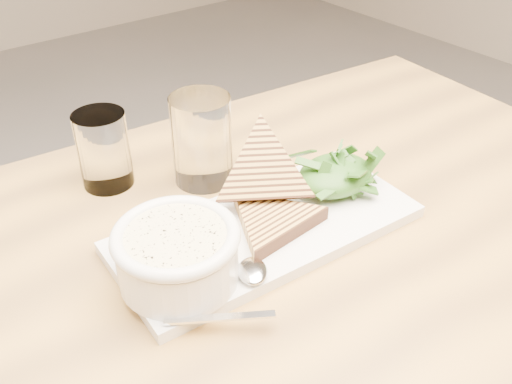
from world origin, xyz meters
TOP-DOWN VIEW (x-y plane):
  - table_top at (-0.05, 0.09)m, footprint 1.28×0.92m
  - table_leg_br at (0.51, 0.45)m, footprint 0.06×0.06m
  - platter at (0.03, 0.16)m, footprint 0.37×0.19m
  - soup_bowl at (-0.10, 0.14)m, footprint 0.12×0.12m
  - soup at (-0.10, 0.14)m, footprint 0.11×0.11m
  - bowl_rim at (-0.10, 0.14)m, footprint 0.13×0.13m
  - sandwich_flat at (0.03, 0.15)m, footprint 0.15×0.15m
  - sandwich_lean at (0.06, 0.20)m, footprint 0.20×0.20m
  - salad_base at (0.15, 0.16)m, footprint 0.10×0.08m
  - arugula_pile at (0.15, 0.16)m, footprint 0.11×0.10m
  - spoon_bowl at (-0.04, 0.10)m, footprint 0.05×0.05m
  - spoon_handle at (-0.10, 0.07)m, footprint 0.09×0.07m
  - glass_near at (-0.07, 0.38)m, footprint 0.07×0.07m
  - glass_far at (0.04, 0.30)m, footprint 0.08×0.08m

SIDE VIEW (x-z plane):
  - table_leg_br at x=0.51m, z-range 0.00..0.69m
  - table_top at x=-0.05m, z-range 0.69..0.73m
  - platter at x=0.03m, z-range 0.73..0.74m
  - spoon_handle at x=-0.10m, z-range 0.74..0.75m
  - spoon_bowl at x=-0.04m, z-range 0.74..0.75m
  - sandwich_flat at x=0.03m, z-range 0.74..0.76m
  - salad_base at x=0.15m, z-range 0.74..0.78m
  - soup_bowl at x=-0.10m, z-range 0.74..0.79m
  - arugula_pile at x=0.15m, z-range 0.74..0.80m
  - glass_near at x=-0.07m, z-range 0.73..0.83m
  - glass_far at x=0.04m, z-range 0.73..0.85m
  - sandwich_lean at x=0.06m, z-range 0.71..0.86m
  - soup at x=-0.10m, z-range 0.79..0.80m
  - bowl_rim at x=-0.10m, z-range 0.79..0.81m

